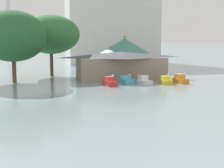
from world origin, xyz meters
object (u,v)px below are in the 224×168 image
pedal_boat_white (144,80)px  pedal_boat_orange (180,79)px  pedal_boat_red (110,82)px  shoreline_tree_tall_left (13,36)px  green_roof_pavilion (125,52)px  shoreline_tree_mid (51,34)px  pedal_boat_cyan (126,80)px  background_building_block (111,21)px  boathouse (120,65)px  pedal_boat_yellow (166,80)px

pedal_boat_white → pedal_boat_orange: bearing=68.5°
pedal_boat_red → shoreline_tree_tall_left: 17.40m
green_roof_pavilion → shoreline_tree_mid: bearing=-159.0°
pedal_boat_cyan → pedal_boat_white: bearing=56.9°
pedal_boat_cyan → pedal_boat_orange: pedal_boat_orange is taller
background_building_block → pedal_boat_red: bearing=-103.2°
pedal_boat_cyan → shoreline_tree_tall_left: shoreline_tree_tall_left is taller
boathouse → shoreline_tree_mid: (-11.66, 7.64, 5.39)m
pedal_boat_white → pedal_boat_yellow: bearing=59.8°
pedal_boat_white → shoreline_tree_tall_left: shoreline_tree_tall_left is taller
boathouse → green_roof_pavilion: green_roof_pavilion is taller
pedal_boat_cyan → background_building_block: (8.36, 46.98, 11.93)m
pedal_boat_orange → boathouse: bearing=-143.5°
pedal_boat_orange → green_roof_pavilion: 22.06m
shoreline_tree_mid → background_building_block: background_building_block is taller
pedal_boat_white → shoreline_tree_tall_left: bearing=-120.8°
pedal_boat_white → pedal_boat_orange: (5.95, -0.76, 0.08)m
green_roof_pavilion → pedal_boat_red: bearing=-110.8°
pedal_boat_cyan → pedal_boat_orange: 8.78m
shoreline_tree_mid → boathouse: bearing=-33.2°
shoreline_tree_mid → pedal_boat_white: bearing=-46.6°
pedal_boat_cyan → pedal_boat_orange: bearing=63.6°
pedal_boat_white → shoreline_tree_mid: size_ratio=0.26×
pedal_boat_yellow → shoreline_tree_mid: shoreline_tree_mid is taller
background_building_block → green_roof_pavilion: bearing=-96.6°
pedal_boat_red → pedal_boat_cyan: (3.09, 1.96, -0.06)m
pedal_boat_red → shoreline_tree_tall_left: shoreline_tree_tall_left is taller
pedal_boat_red → pedal_boat_white: (5.77, 1.13, -0.06)m
pedal_boat_yellow → background_building_block: bearing=-175.0°
shoreline_tree_mid → background_building_block: (19.37, 33.32, 4.53)m
pedal_boat_red → background_building_block: 51.65m
pedal_boat_cyan → pedal_boat_white: size_ratio=0.93×
pedal_boat_white → shoreline_tree_tall_left: size_ratio=0.26×
shoreline_tree_tall_left → pedal_boat_cyan: bearing=-16.5°
pedal_boat_white → pedal_boat_orange: 6.00m
green_roof_pavilion → shoreline_tree_tall_left: shoreline_tree_tall_left is taller
pedal_boat_orange → background_building_block: size_ratio=0.11×
pedal_boat_orange → shoreline_tree_tall_left: (-26.03, 6.74, 6.90)m
pedal_boat_yellow → pedal_boat_orange: bearing=102.1°
pedal_boat_yellow → shoreline_tree_tall_left: shoreline_tree_tall_left is taller
pedal_boat_white → boathouse: (-2.04, 6.85, 2.01)m
pedal_boat_red → background_building_block: (11.44, 48.95, 11.87)m
boathouse → green_roof_pavilion: size_ratio=1.46×
pedal_boat_red → pedal_boat_cyan: 3.66m
pedal_boat_red → green_roof_pavilion: 23.67m
shoreline_tree_tall_left → background_building_block: background_building_block is taller
pedal_boat_red → shoreline_tree_mid: size_ratio=0.26×
pedal_boat_red → boathouse: boathouse is taller
pedal_boat_yellow → shoreline_tree_tall_left: 25.40m
boathouse → background_building_block: background_building_block is taller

